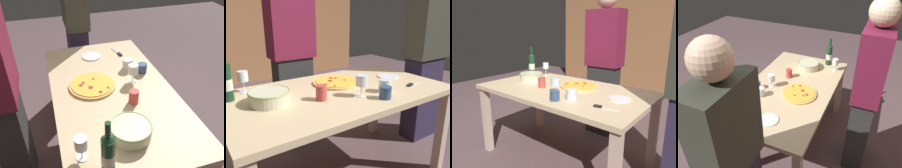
% 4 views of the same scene
% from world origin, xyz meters
% --- Properties ---
extents(ground_plane, '(8.00, 8.00, 0.00)m').
position_xyz_m(ground_plane, '(0.00, 0.00, 0.00)').
color(ground_plane, brown).
extents(dining_table, '(1.60, 0.90, 0.75)m').
position_xyz_m(dining_table, '(0.00, 0.00, 0.66)').
color(dining_table, '#D4B689').
rests_on(dining_table, ground).
extents(pizza, '(0.36, 0.36, 0.03)m').
position_xyz_m(pizza, '(0.08, 0.14, 0.76)').
color(pizza, '#E4B267').
rests_on(pizza, dining_table).
extents(serving_bowl, '(0.25, 0.25, 0.08)m').
position_xyz_m(serving_bowl, '(-0.49, 0.03, 0.80)').
color(serving_bowl, beige).
rests_on(serving_bowl, dining_table).
extents(wine_bottle, '(0.07, 0.07, 0.34)m').
position_xyz_m(wine_bottle, '(-0.69, 0.23, 0.88)').
color(wine_bottle, '#183B23').
rests_on(wine_bottle, dining_table).
extents(wine_glass_near_pizza, '(0.07, 0.07, 0.15)m').
position_xyz_m(wine_glass_near_pizza, '(-0.56, 0.34, 0.86)').
color(wine_glass_near_pizza, white).
rests_on(wine_glass_near_pizza, dining_table).
extents(wine_glass_by_bottle, '(0.08, 0.08, 0.15)m').
position_xyz_m(wine_glass_by_bottle, '(0.06, -0.19, 0.86)').
color(wine_glass_by_bottle, white).
rests_on(wine_glass_by_bottle, dining_table).
extents(cup_amber, '(0.09, 0.09, 0.09)m').
position_xyz_m(cup_amber, '(0.25, -0.21, 0.79)').
color(cup_amber, white).
rests_on(cup_amber, dining_table).
extents(cup_ceramic, '(0.07, 0.07, 0.10)m').
position_xyz_m(cup_ceramic, '(-0.20, -0.10, 0.80)').
color(cup_ceramic, '#BD413C').
rests_on(cup_ceramic, dining_table).
extents(cup_spare, '(0.08, 0.08, 0.08)m').
position_xyz_m(cup_spare, '(0.16, -0.31, 0.79)').
color(cup_spare, navy).
rests_on(cup_spare, dining_table).
extents(side_plate, '(0.18, 0.18, 0.01)m').
position_xyz_m(side_plate, '(0.55, 0.04, 0.76)').
color(side_plate, white).
rests_on(side_plate, dining_table).
extents(pizza_knife, '(0.19, 0.06, 0.02)m').
position_xyz_m(pizza_knife, '(0.54, -0.22, 0.76)').
color(pizza_knife, silver).
rests_on(pizza_knife, dining_table).
extents(person_host, '(0.43, 0.24, 1.73)m').
position_xyz_m(person_host, '(1.11, 0.08, 0.88)').
color(person_host, '#29223C').
rests_on(person_host, ground).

